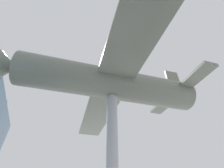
{
  "coord_description": "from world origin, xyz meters",
  "views": [
    {
      "loc": [
        -7.15,
        3.45,
        1.45
      ],
      "look_at": [
        0.0,
        0.0,
        7.46
      ],
      "focal_mm": 24.0,
      "sensor_mm": 36.0,
      "label": 1
    }
  ],
  "objects": [
    {
      "name": "support_pylon_central",
      "position": [
        0.0,
        0.0,
        3.22
      ],
      "size": [
        0.63,
        0.63,
        6.44
      ],
      "color": "#B7B7BC",
      "rests_on": "ground_plane"
    },
    {
      "name": "suspended_airplane",
      "position": [
        0.03,
        0.18,
        7.48
      ],
      "size": [
        20.65,
        13.05,
        3.3
      ],
      "rotation": [
        0.0,
        0.0,
        -0.17
      ],
      "color": "slate",
      "rests_on": "support_pylon_central"
    }
  ]
}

